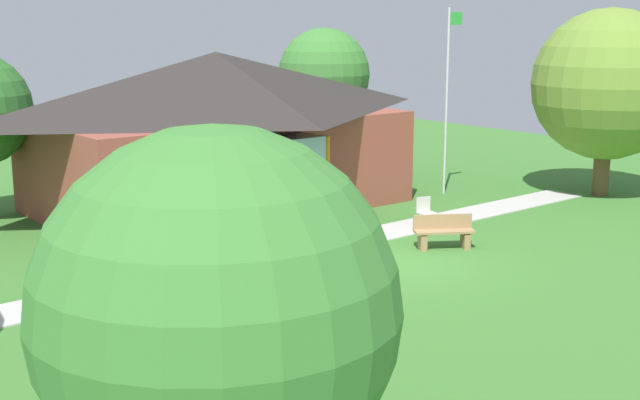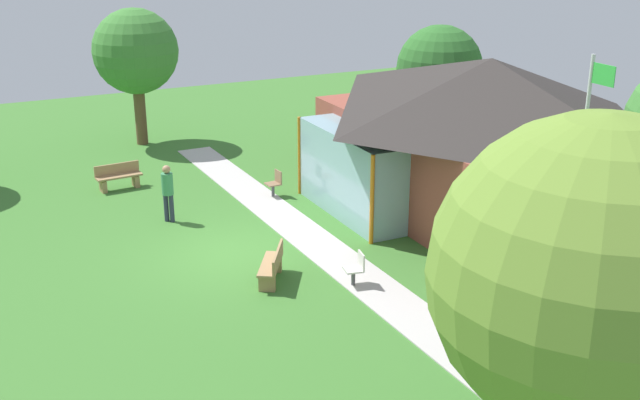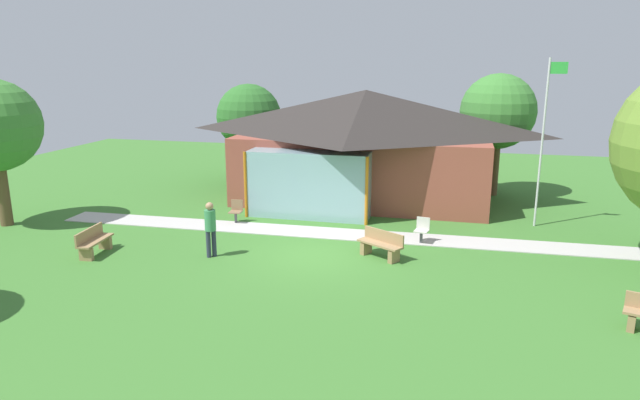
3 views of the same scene
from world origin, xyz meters
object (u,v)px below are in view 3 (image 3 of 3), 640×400
Objects in this scene: visitor_strolling_lawn at (210,225)px; pavilion at (363,143)px; patio_chair_west at (236,212)px; bench_rear_near_path at (381,245)px; bench_mid_left at (94,242)px; tree_behind_pavilion_right at (498,112)px; tree_behind_pavilion_left at (249,117)px; patio_chair_lawn_spare at (422,231)px; flagpole at (544,136)px.

pavilion is at bearing -155.53° from visitor_strolling_lawn.
bench_rear_near_path is at bearing 152.43° from patio_chair_west.
tree_behind_pavilion_right is (12.56, 11.35, 3.31)m from bench_mid_left.
tree_behind_pavilion_right reaches higher than visitor_strolling_lawn.
tree_behind_pavilion_left reaches higher than bench_mid_left.
flagpole is at bearing -131.69° from patio_chair_lawn_spare.
patio_chair_west is at bearing -143.76° from tree_behind_pavilion_right.
tree_behind_pavilion_right is at bearing 105.10° from flagpole.
flagpole is 1.12× the size of tree_behind_pavilion_right.
bench_rear_near_path is at bearing 147.73° from visitor_strolling_lawn.
tree_behind_pavilion_left is at bearing 176.18° from tree_behind_pavilion_right.
pavilion is 1.90× the size of flagpole.
patio_chair_west is at bearing 4.48° from patio_chair_lawn_spare.
patio_chair_lawn_spare is (6.90, -0.79, 0.00)m from patio_chair_west.
patio_chair_lawn_spare is 0.49× the size of visitor_strolling_lawn.
bench_mid_left is 1.78× the size of patio_chair_west.
tree_behind_pavilion_left is at bearing -77.24° from patio_chair_west.
visitor_strolling_lawn is at bearing 95.73° from bench_mid_left.
pavilion is 8.06m from bench_rear_near_path.
patio_chair_lawn_spare is (-3.94, -3.00, -2.89)m from flagpole.
bench_rear_near_path is at bearing -76.32° from pavilion.
visitor_strolling_lawn is at bearing -149.95° from flagpole.
tree_behind_pavilion_left is at bearing -20.41° from bench_rear_near_path.
visitor_strolling_lawn reaches higher than bench_rear_near_path.
bench_rear_near_path is at bearing 97.14° from bench_mid_left.
patio_chair_lawn_spare reaches higher than bench_rear_near_path.
bench_mid_left is 12.47m from tree_behind_pavilion_left.
patio_chair_lawn_spare is at bearing -42.87° from tree_behind_pavilion_left.
pavilion is 9.43m from visitor_strolling_lawn.
patio_chair_lawn_spare is at bearing -108.80° from tree_behind_pavilion_right.
bench_mid_left is 0.88× the size of visitor_strolling_lawn.
pavilion is at bearing -44.92° from bench_rear_near_path.
tree_behind_pavilion_right is (11.90, -0.80, 0.56)m from tree_behind_pavilion_left.
patio_chair_west is 0.16× the size of tree_behind_pavilion_right.
bench_mid_left is at bearing 30.74° from patio_chair_lawn_spare.
flagpole is 11.99m from visitor_strolling_lawn.
bench_rear_near_path is 0.32× the size of tree_behind_pavilion_left.
flagpole is at bearing -105.60° from bench_rear_near_path.
bench_mid_left is at bearing -93.10° from tree_behind_pavilion_left.
bench_rear_near_path is at bearing -111.69° from tree_behind_pavilion_right.
tree_behind_pavilion_right reaches higher than tree_behind_pavilion_left.
pavilion is 13.28× the size of patio_chair_lawn_spare.
bench_rear_near_path is (-5.08, -4.73, -2.90)m from flagpole.
visitor_strolling_lawn reaches higher than patio_chair_west.
tree_behind_pavilion_right is at bearing -97.81° from patio_chair_lawn_spare.
bench_rear_near_path is 1.76× the size of patio_chair_west.
patio_chair_lawn_spare is 0.18× the size of tree_behind_pavilion_left.
tree_behind_pavilion_left is 0.89× the size of tree_behind_pavilion_right.
visitor_strolling_lawn is at bearing 96.16° from patio_chair_west.
flagpole is 5.74m from patio_chair_lawn_spare.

